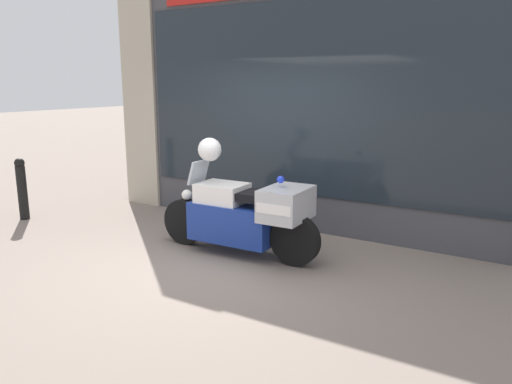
# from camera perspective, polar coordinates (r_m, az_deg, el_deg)

# --- Properties ---
(ground_plane) EXTENTS (60.00, 60.00, 0.00)m
(ground_plane) POSITION_cam_1_polar(r_m,az_deg,el_deg) (6.10, -4.90, -8.12)
(ground_plane) COLOR gray
(shop_building) EXTENTS (6.42, 0.55, 3.69)m
(shop_building) POSITION_cam_1_polar(r_m,az_deg,el_deg) (7.58, 1.76, 10.33)
(shop_building) COLOR #424247
(shop_building) RESTS_ON ground
(window_display) EXTENTS (5.25, 0.30, 2.06)m
(window_display) POSITION_cam_1_polar(r_m,az_deg,el_deg) (7.50, 6.07, -0.34)
(window_display) COLOR slate
(window_display) RESTS_ON ground
(paramedic_motorcycle) EXTENTS (2.25, 0.69, 1.16)m
(paramedic_motorcycle) POSITION_cam_1_polar(r_m,az_deg,el_deg) (6.20, -1.20, -2.57)
(paramedic_motorcycle) COLOR black
(paramedic_motorcycle) RESTS_ON ground
(white_helmet) EXTENTS (0.30, 0.30, 0.30)m
(white_helmet) POSITION_cam_1_polar(r_m,az_deg,el_deg) (6.32, -5.32, 4.86)
(white_helmet) COLOR white
(white_helmet) RESTS_ON paramedic_motorcycle
(street_bollard) EXTENTS (0.15, 0.15, 0.98)m
(street_bollard) POSITION_cam_1_polar(r_m,az_deg,el_deg) (8.67, -25.18, 0.44)
(street_bollard) COLOR black
(street_bollard) RESTS_ON ground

